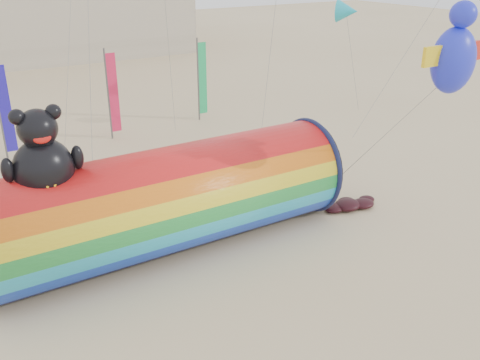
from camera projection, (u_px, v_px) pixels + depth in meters
ground at (250, 259)px, 18.94m from camera, size 160.00×160.00×0.00m
windsock_assembly at (169, 197)px, 19.04m from camera, size 12.99×3.96×5.99m
kite_handler at (302, 178)px, 23.54m from camera, size 0.67×0.48×1.74m
fabric_bundle at (350, 204)px, 22.67m from camera, size 2.62×1.35×0.41m
festival_banners at (113, 93)px, 30.37m from camera, size 12.55×1.14×5.20m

